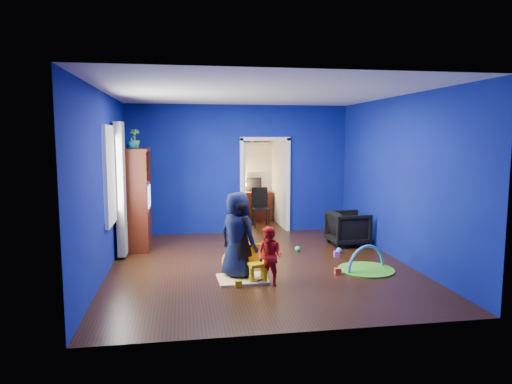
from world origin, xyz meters
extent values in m
cube|color=black|center=(0.00, 0.00, 0.00)|extent=(5.00, 5.50, 0.01)
cube|color=white|center=(0.00, 0.00, 2.90)|extent=(5.00, 5.50, 0.01)
cube|color=navy|center=(0.00, 2.75, 1.45)|extent=(5.00, 0.02, 2.90)
cube|color=navy|center=(0.00, -2.75, 1.45)|extent=(5.00, 0.02, 2.90)
cube|color=navy|center=(-2.50, 0.00, 1.45)|extent=(0.02, 5.50, 2.90)
cube|color=navy|center=(2.50, 0.00, 1.45)|extent=(0.02, 5.50, 2.90)
imported|color=black|center=(2.03, 1.17, 0.34)|extent=(0.78, 0.76, 0.68)
imported|color=black|center=(-0.39, -0.67, 0.61)|extent=(0.51, 0.53, 1.22)
imported|color=#0E1335|center=(-0.45, -0.62, 0.67)|extent=(0.77, 0.77, 1.35)
imported|color=#B41325|center=(-0.03, -1.07, 0.44)|extent=(0.53, 0.53, 0.87)
imported|color=#0D636F|center=(-2.20, 1.33, 2.06)|extent=(0.26, 0.26, 0.21)
imported|color=#3E9034|center=(-2.20, 1.85, 2.15)|extent=(0.25, 0.25, 0.38)
cube|color=#42120B|center=(-2.20, 1.63, 0.98)|extent=(0.58, 1.14, 1.96)
cube|color=silver|center=(-2.16, 1.63, 1.02)|extent=(0.46, 0.70, 0.54)
cube|color=#F2E07A|center=(-0.39, -0.77, 0.01)|extent=(0.77, 0.63, 0.03)
sphere|color=yellow|center=(-0.50, -0.37, 0.18)|extent=(0.36, 0.36, 0.36)
cube|color=yellow|center=(-0.18, -0.87, 0.25)|extent=(0.33, 0.33, 0.50)
cylinder|color=green|center=(1.69, -0.59, 0.01)|extent=(0.92, 0.92, 0.02)
torus|color=#3F8CD8|center=(1.69, -0.59, 0.02)|extent=(0.78, 0.36, 0.82)
cube|color=white|center=(-2.48, 0.35, 1.55)|extent=(0.03, 0.95, 1.55)
cube|color=slate|center=(-2.37, 0.90, 1.25)|extent=(0.14, 0.42, 2.40)
cube|color=white|center=(0.60, 2.75, 1.05)|extent=(1.16, 0.10, 2.10)
cube|color=#3D140A|center=(0.60, 4.26, 0.38)|extent=(0.88, 0.44, 0.75)
cube|color=black|center=(0.60, 4.38, 0.95)|extent=(0.40, 0.05, 0.32)
sphere|color=#FFD88C|center=(0.32, 4.32, 0.93)|extent=(0.14, 0.14, 0.14)
cube|color=black|center=(0.60, 3.30, 0.46)|extent=(0.40, 0.40, 0.92)
cube|color=white|center=(0.60, 4.37, 2.02)|extent=(0.88, 0.24, 0.04)
cube|color=#F44728|center=(1.15, -0.73, 0.05)|extent=(0.10, 0.08, 0.10)
sphere|color=#26ABDA|center=(1.62, 0.55, 0.06)|extent=(0.11, 0.11, 0.11)
cube|color=#E8B20C|center=(-0.50, -1.10, 0.05)|extent=(0.10, 0.08, 0.10)
sphere|color=green|center=(0.88, 0.78, 0.06)|extent=(0.11, 0.11, 0.11)
cube|color=#BF49C4|center=(1.50, 0.31, 0.05)|extent=(0.10, 0.08, 0.10)
camera|label=1|loc=(-1.28, -7.51, 2.18)|focal=32.00mm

